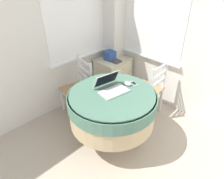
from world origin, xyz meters
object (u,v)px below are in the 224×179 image
at_px(laptop, 111,87).
at_px(cell_phone, 134,83).
at_px(round_dining_table, 112,105).
at_px(dining_chair_near_back_window, 79,88).
at_px(book_on_cabinet, 115,61).
at_px(computer_mouse, 128,84).
at_px(dining_chair_near_right_window, 149,90).
at_px(corner_cabinet, 113,75).
at_px(storage_box, 110,56).

relative_size(laptop, cell_phone, 3.03).
bearing_deg(round_dining_table, dining_chair_near_back_window, 83.31).
xyz_separation_m(cell_phone, book_on_cabinet, (0.55, 0.86, -0.12)).
height_order(computer_mouse, book_on_cabinet, computer_mouse).
xyz_separation_m(dining_chair_near_back_window, dining_chair_near_right_window, (0.74, -0.81, 0.00)).
relative_size(corner_cabinet, storage_box, 3.90).
height_order(dining_chair_near_back_window, dining_chair_near_right_window, same).
bearing_deg(cell_phone, dining_chair_near_back_window, 106.28).
bearing_deg(computer_mouse, book_on_cabinet, 52.23).
bearing_deg(book_on_cabinet, computer_mouse, -127.77).
distance_m(laptop, storage_box, 1.23).
bearing_deg(dining_chair_near_back_window, laptop, -94.35).
height_order(laptop, book_on_cabinet, laptop).
bearing_deg(book_on_cabinet, dining_chair_near_back_window, 178.78).
distance_m(laptop, book_on_cabinet, 1.16).
height_order(cell_phone, dining_chair_near_back_window, dining_chair_near_back_window).
height_order(round_dining_table, corner_cabinet, round_dining_table).
xyz_separation_m(round_dining_table, dining_chair_near_right_window, (0.84, 0.02, -0.15)).
bearing_deg(corner_cabinet, dining_chair_near_right_window, -97.41).
bearing_deg(round_dining_table, corner_cabinet, 43.64).
xyz_separation_m(dining_chair_near_right_window, book_on_cabinet, (0.07, 0.79, 0.21)).
bearing_deg(computer_mouse, round_dining_table, 177.57).
bearing_deg(round_dining_table, laptop, 53.68).
distance_m(dining_chair_near_back_window, storage_box, 0.85).
relative_size(computer_mouse, cell_phone, 0.79).
height_order(dining_chair_near_right_window, storage_box, dining_chair_near_right_window).
relative_size(dining_chair_near_back_window, book_on_cabinet, 4.50).
bearing_deg(laptop, dining_chair_near_right_window, -2.16).
distance_m(round_dining_table, laptop, 0.24).
bearing_deg(cell_phone, book_on_cabinet, 57.26).
bearing_deg(corner_cabinet, computer_mouse, -126.72).
distance_m(cell_phone, dining_chair_near_right_window, 0.59).
bearing_deg(dining_chair_near_back_window, cell_phone, -73.72).
xyz_separation_m(laptop, dining_chair_near_back_window, (0.06, 0.78, -0.38)).
bearing_deg(corner_cabinet, cell_phone, -122.15).
bearing_deg(cell_phone, computer_mouse, 157.58).
height_order(computer_mouse, storage_box, computer_mouse).
height_order(computer_mouse, cell_phone, computer_mouse).
distance_m(round_dining_table, cell_phone, 0.40).
height_order(laptop, storage_box, laptop).
relative_size(computer_mouse, dining_chair_near_right_window, 0.11).
bearing_deg(laptop, storage_box, 45.72).
bearing_deg(book_on_cabinet, round_dining_table, -138.10).
xyz_separation_m(laptop, corner_cabinet, (0.91, 0.86, -0.50)).
relative_size(laptop, dining_chair_near_right_window, 0.43).
xyz_separation_m(laptop, cell_phone, (0.31, -0.10, -0.04)).
bearing_deg(storage_box, cell_phone, -119.06).
bearing_deg(storage_box, dining_chair_near_back_window, -172.59).
bearing_deg(storage_box, computer_mouse, -123.72).
bearing_deg(dining_chair_near_right_window, book_on_cabinet, 85.20).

